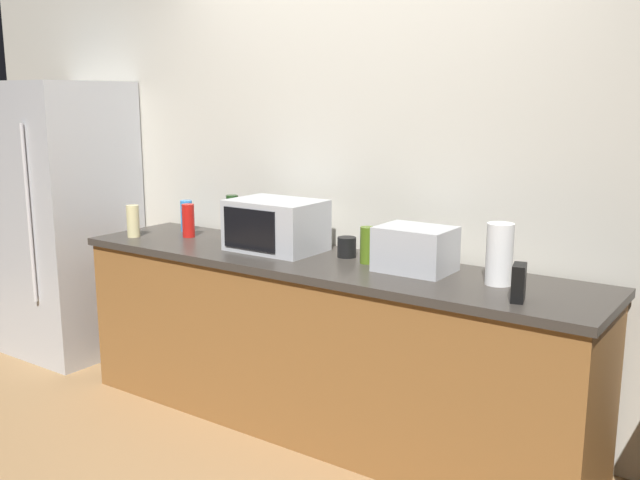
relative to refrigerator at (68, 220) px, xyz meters
name	(u,v)px	position (x,y,z in m)	size (l,w,h in m)	color
ground_plane	(273,456)	(2.05, -0.40, -0.90)	(8.00, 8.00, 0.00)	#A87F51
back_wall	(364,164)	(2.05, 0.41, 0.45)	(6.40, 0.10, 2.70)	beige
counter_run	(320,344)	(2.05, 0.00, -0.45)	(2.84, 0.64, 0.90)	brown
refrigerator	(68,220)	(0.00, 0.00, 0.00)	(0.72, 0.73, 1.80)	#B7BABF
microwave	(276,225)	(1.73, 0.05, 0.13)	(0.48, 0.35, 0.27)	#B7BABF
toaster_oven	(415,249)	(2.55, 0.06, 0.10)	(0.34, 0.26, 0.21)	#B7BABF
paper_towel_roll	(499,254)	(2.96, 0.05, 0.13)	(0.12, 0.12, 0.27)	white
cordless_phone	(519,283)	(3.12, -0.15, 0.07)	(0.05, 0.11, 0.15)	black
bottle_spray_cleaner	(187,216)	(0.95, 0.16, 0.09)	(0.07, 0.07, 0.19)	#338CE5
bottle_wine	(233,219)	(1.39, 0.09, 0.13)	(0.07, 0.07, 0.26)	#1E3F19
bottle_olive_oil	(367,245)	(2.29, 0.07, 0.09)	(0.07, 0.07, 0.18)	#4C6B19
bottle_hot_sauce	(188,221)	(1.09, 0.04, 0.10)	(0.07, 0.07, 0.19)	red
bottle_hand_soap	(133,221)	(0.82, -0.14, 0.09)	(0.07, 0.07, 0.19)	beige
mug_black	(347,247)	(2.13, 0.12, 0.05)	(0.10, 0.10, 0.10)	black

